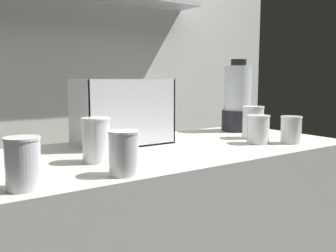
{
  "coord_description": "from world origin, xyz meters",
  "views": [
    {
      "loc": [
        -0.76,
        -1.12,
        1.16
      ],
      "look_at": [
        0.0,
        0.0,
        0.98
      ],
      "focal_mm": 39.94,
      "sensor_mm": 36.0,
      "label": 1
    }
  ],
  "objects_px": {
    "juice_cup_pomegranate_far_right": "(253,124)",
    "juice_cup_pomegranate_rightmost": "(291,131)",
    "juice_cup_orange_left": "(124,155)",
    "juice_cup_carrot_middle": "(96,142)",
    "carrot_display_bin": "(124,124)",
    "juice_cup_pomegranate_far_left": "(23,167)",
    "juice_cup_mango_right": "(258,131)",
    "blender_pitcher": "(238,100)"
  },
  "relations": [
    {
      "from": "carrot_display_bin",
      "to": "juice_cup_carrot_middle",
      "type": "height_order",
      "value": "carrot_display_bin"
    },
    {
      "from": "juice_cup_pomegranate_far_left",
      "to": "juice_cup_mango_right",
      "type": "distance_m",
      "value": 0.92
    },
    {
      "from": "carrot_display_bin",
      "to": "juice_cup_pomegranate_far_left",
      "type": "bearing_deg",
      "value": -139.39
    },
    {
      "from": "juice_cup_orange_left",
      "to": "juice_cup_carrot_middle",
      "type": "relative_size",
      "value": 0.87
    },
    {
      "from": "juice_cup_carrot_middle",
      "to": "juice_cup_mango_right",
      "type": "height_order",
      "value": "juice_cup_carrot_middle"
    },
    {
      "from": "juice_cup_orange_left",
      "to": "juice_cup_pomegranate_rightmost",
      "type": "height_order",
      "value": "juice_cup_orange_left"
    },
    {
      "from": "juice_cup_orange_left",
      "to": "juice_cup_mango_right",
      "type": "height_order",
      "value": "juice_cup_orange_left"
    },
    {
      "from": "juice_cup_carrot_middle",
      "to": "juice_cup_orange_left",
      "type": "bearing_deg",
      "value": -90.89
    },
    {
      "from": "blender_pitcher",
      "to": "juice_cup_pomegranate_rightmost",
      "type": "relative_size",
      "value": 3.22
    },
    {
      "from": "blender_pitcher",
      "to": "juice_cup_pomegranate_far_right",
      "type": "height_order",
      "value": "blender_pitcher"
    },
    {
      "from": "juice_cup_pomegranate_rightmost",
      "to": "juice_cup_carrot_middle",
      "type": "bearing_deg",
      "value": 170.91
    },
    {
      "from": "blender_pitcher",
      "to": "juice_cup_orange_left",
      "type": "relative_size",
      "value": 2.89
    },
    {
      "from": "juice_cup_orange_left",
      "to": "juice_cup_carrot_middle",
      "type": "bearing_deg",
      "value": 89.11
    },
    {
      "from": "juice_cup_mango_right",
      "to": "carrot_display_bin",
      "type": "bearing_deg",
      "value": 146.68
    },
    {
      "from": "juice_cup_orange_left",
      "to": "juice_cup_pomegranate_rightmost",
      "type": "distance_m",
      "value": 0.77
    },
    {
      "from": "juice_cup_pomegranate_rightmost",
      "to": "blender_pitcher",
      "type": "bearing_deg",
      "value": 78.94
    },
    {
      "from": "blender_pitcher",
      "to": "juice_cup_carrot_middle",
      "type": "height_order",
      "value": "blender_pitcher"
    },
    {
      "from": "carrot_display_bin",
      "to": "juice_cup_pomegranate_far_right",
      "type": "relative_size",
      "value": 2.62
    },
    {
      "from": "juice_cup_carrot_middle",
      "to": "juice_cup_pomegranate_rightmost",
      "type": "distance_m",
      "value": 0.78
    },
    {
      "from": "juice_cup_carrot_middle",
      "to": "carrot_display_bin",
      "type": "bearing_deg",
      "value": 47.27
    },
    {
      "from": "blender_pitcher",
      "to": "juice_cup_pomegranate_rightmost",
      "type": "xyz_separation_m",
      "value": [
        -0.07,
        -0.37,
        -0.1
      ]
    },
    {
      "from": "juice_cup_pomegranate_rightmost",
      "to": "carrot_display_bin",
      "type": "bearing_deg",
      "value": 146.99
    },
    {
      "from": "juice_cup_carrot_middle",
      "to": "juice_cup_mango_right",
      "type": "bearing_deg",
      "value": -4.7
    },
    {
      "from": "carrot_display_bin",
      "to": "blender_pitcher",
      "type": "relative_size",
      "value": 1.04
    },
    {
      "from": "carrot_display_bin",
      "to": "juice_cup_pomegranate_far_right",
      "type": "bearing_deg",
      "value": -19.79
    },
    {
      "from": "blender_pitcher",
      "to": "juice_cup_mango_right",
      "type": "xyz_separation_m",
      "value": [
        -0.18,
        -0.3,
        -0.1
      ]
    },
    {
      "from": "carrot_display_bin",
      "to": "juice_cup_pomegranate_far_right",
      "type": "xyz_separation_m",
      "value": [
        0.52,
        -0.19,
        -0.02
      ]
    },
    {
      "from": "juice_cup_pomegranate_far_left",
      "to": "carrot_display_bin",
      "type": "bearing_deg",
      "value": 40.61
    },
    {
      "from": "carrot_display_bin",
      "to": "juice_cup_carrot_middle",
      "type": "distance_m",
      "value": 0.32
    },
    {
      "from": "carrot_display_bin",
      "to": "juice_cup_pomegranate_rightmost",
      "type": "xyz_separation_m",
      "value": [
        0.55,
        -0.36,
        -0.03
      ]
    },
    {
      "from": "juice_cup_carrot_middle",
      "to": "juice_cup_mango_right",
      "type": "distance_m",
      "value": 0.66
    },
    {
      "from": "juice_cup_mango_right",
      "to": "juice_cup_pomegranate_rightmost",
      "type": "bearing_deg",
      "value": -31.75
    },
    {
      "from": "blender_pitcher",
      "to": "juice_cup_orange_left",
      "type": "height_order",
      "value": "blender_pitcher"
    },
    {
      "from": "juice_cup_pomegranate_far_left",
      "to": "juice_cup_pomegranate_far_right",
      "type": "height_order",
      "value": "juice_cup_pomegranate_far_right"
    },
    {
      "from": "blender_pitcher",
      "to": "juice_cup_pomegranate_far_right",
      "type": "bearing_deg",
      "value": -117.61
    },
    {
      "from": "juice_cup_pomegranate_far_left",
      "to": "juice_cup_orange_left",
      "type": "relative_size",
      "value": 1.03
    },
    {
      "from": "juice_cup_pomegranate_far_left",
      "to": "juice_cup_orange_left",
      "type": "height_order",
      "value": "juice_cup_pomegranate_far_left"
    },
    {
      "from": "juice_cup_mango_right",
      "to": "juice_cup_pomegranate_far_right",
      "type": "distance_m",
      "value": 0.13
    },
    {
      "from": "juice_cup_pomegranate_far_right",
      "to": "juice_cup_pomegranate_rightmost",
      "type": "distance_m",
      "value": 0.17
    },
    {
      "from": "carrot_display_bin",
      "to": "blender_pitcher",
      "type": "height_order",
      "value": "blender_pitcher"
    },
    {
      "from": "carrot_display_bin",
      "to": "blender_pitcher",
      "type": "bearing_deg",
      "value": 0.91
    },
    {
      "from": "juice_cup_carrot_middle",
      "to": "juice_cup_pomegranate_far_right",
      "type": "bearing_deg",
      "value": 3.73
    }
  ]
}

